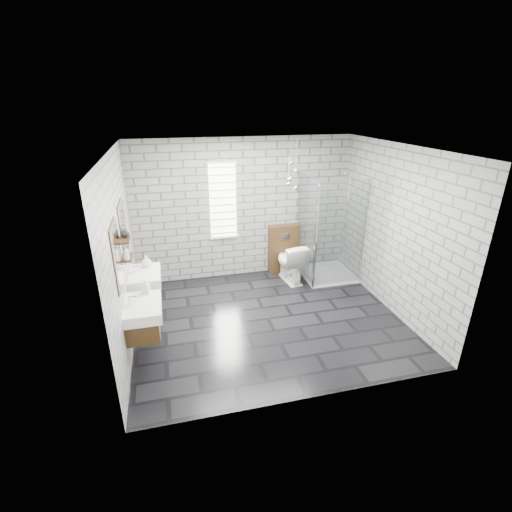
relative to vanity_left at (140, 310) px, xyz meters
name	(u,v)px	position (x,y,z in m)	size (l,w,h in m)	color
floor	(268,319)	(1.91, 0.53, -0.77)	(4.20, 3.60, 0.02)	black
ceiling	(271,147)	(1.91, 0.53, 1.95)	(4.20, 3.60, 0.02)	white
wall_back	(243,209)	(1.91, 2.34, 0.59)	(4.20, 0.02, 2.70)	#989892
wall_front	(316,300)	(1.91, -1.28, 0.59)	(4.20, 0.02, 2.70)	#989892
wall_left	(121,255)	(-0.20, 0.53, 0.59)	(0.02, 3.60, 2.70)	#989892
wall_right	(394,230)	(4.02, 0.53, 0.59)	(0.02, 3.60, 2.70)	#989892
vanity_left	(140,310)	(0.00, 0.00, 0.00)	(0.47, 0.70, 1.57)	#493016
vanity_right	(142,278)	(0.00, 0.98, 0.00)	(0.47, 0.70, 1.57)	#493016
shelf_lower	(127,258)	(-0.12, 0.48, 0.56)	(0.14, 0.30, 0.03)	#493016
shelf_upper	(124,240)	(-0.12, 0.48, 0.82)	(0.14, 0.30, 0.03)	#493016
window	(223,201)	(1.51, 2.31, 0.79)	(0.56, 0.05, 1.48)	white
cistern_panel	(283,249)	(2.71, 2.23, -0.26)	(0.60, 0.20, 1.00)	#493016
flush_plate	(285,236)	(2.71, 2.12, 0.04)	(0.18, 0.01, 0.12)	silver
shower_enclosure	(326,255)	(3.41, 1.71, -0.25)	(1.00, 1.00, 2.03)	white
pendant_cluster	(292,176)	(2.72, 1.90, 1.28)	(0.24, 0.28, 0.91)	silver
toilet	(290,262)	(2.71, 1.78, -0.36)	(0.44, 0.77, 0.79)	white
soap_bottle_a	(145,286)	(0.08, 0.28, 0.20)	(0.09, 0.10, 0.21)	#B2B2B2
soap_bottle_b	(146,261)	(0.07, 1.18, 0.19)	(0.15, 0.15, 0.19)	#B2B2B2
soap_bottle_c	(126,253)	(-0.11, 0.37, 0.68)	(0.07, 0.08, 0.19)	#B2B2B2
vase	(125,233)	(-0.11, 0.55, 0.90)	(0.12, 0.12, 0.12)	#B2B2B2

